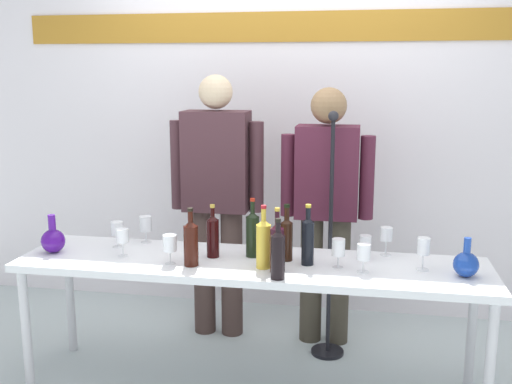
{
  "coord_description": "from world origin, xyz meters",
  "views": [
    {
      "loc": [
        0.57,
        -2.95,
        1.71
      ],
      "look_at": [
        0.0,
        0.15,
        1.07
      ],
      "focal_mm": 41.9,
      "sensor_mm": 36.0,
      "label": 1
    }
  ],
  "objects": [
    {
      "name": "wine_glass_left_1",
      "position": [
        -0.4,
        -0.12,
        0.84
      ],
      "size": [
        0.07,
        0.07,
        0.15
      ],
      "color": "white",
      "rests_on": "display_table"
    },
    {
      "name": "wine_glass_right_0",
      "position": [
        0.46,
        -0.02,
        0.83
      ],
      "size": [
        0.07,
        0.07,
        0.15
      ],
      "color": "white",
      "rests_on": "display_table"
    },
    {
      "name": "presenter_right",
      "position": [
        0.35,
        0.67,
        0.92
      ],
      "size": [
        0.57,
        0.22,
        1.61
      ],
      "color": "#3C362B",
      "rests_on": "ground"
    },
    {
      "name": "display_table",
      "position": [
        0.0,
        0.0,
        0.67
      ],
      "size": [
        2.48,
        0.59,
        0.73
      ],
      "color": "white",
      "rests_on": "ground"
    },
    {
      "name": "decanter_blue_left",
      "position": [
        -1.1,
        -0.05,
        0.8
      ],
      "size": [
        0.13,
        0.13,
        0.21
      ],
      "color": "#431182",
      "rests_on": "display_table"
    },
    {
      "name": "wine_bottle_6",
      "position": [
        0.3,
        -0.0,
        0.86
      ],
      "size": [
        0.06,
        0.06,
        0.32
      ],
      "color": "black",
      "rests_on": "display_table"
    },
    {
      "name": "back_wall",
      "position": [
        0.0,
        1.25,
        1.5
      ],
      "size": [
        5.28,
        0.11,
        3.0
      ],
      "color": "white",
      "rests_on": "ground"
    },
    {
      "name": "wine_glass_right_4",
      "position": [
        0.7,
        0.24,
        0.84
      ],
      "size": [
        0.07,
        0.07,
        0.15
      ],
      "color": "white",
      "rests_on": "display_table"
    },
    {
      "name": "wine_glass_right_3",
      "position": [
        0.59,
        0.15,
        0.82
      ],
      "size": [
        0.06,
        0.06,
        0.13
      ],
      "color": "white",
      "rests_on": "display_table"
    },
    {
      "name": "decanter_blue_right",
      "position": [
        1.07,
        -0.05,
        0.79
      ],
      "size": [
        0.12,
        0.12,
        0.2
      ],
      "color": "#193D9B",
      "rests_on": "display_table"
    },
    {
      "name": "wine_glass_right_1",
      "position": [
        0.58,
        -0.07,
        0.83
      ],
      "size": [
        0.07,
        0.07,
        0.15
      ],
      "color": "white",
      "rests_on": "display_table"
    },
    {
      "name": "wine_glass_right_2",
      "position": [
        0.88,
        0.02,
        0.85
      ],
      "size": [
        0.06,
        0.06,
        0.17
      ],
      "color": "white",
      "rests_on": "display_table"
    },
    {
      "name": "wine_bottle_1",
      "position": [
        0.08,
        -0.09,
        0.86
      ],
      "size": [
        0.07,
        0.07,
        0.33
      ],
      "color": "gold",
      "rests_on": "display_table"
    },
    {
      "name": "microphone_stand",
      "position": [
        0.39,
        0.48,
        0.49
      ],
      "size": [
        0.2,
        0.2,
        1.49
      ],
      "color": "black",
      "rests_on": "ground"
    },
    {
      "name": "wine_bottle_5",
      "position": [
        0.18,
        -0.24,
        0.85
      ],
      "size": [
        0.07,
        0.07,
        0.3
      ],
      "color": "black",
      "rests_on": "display_table"
    },
    {
      "name": "wine_bottle_3",
      "position": [
        0.18,
        0.05,
        0.85
      ],
      "size": [
        0.06,
        0.06,
        0.3
      ],
      "color": "black",
      "rests_on": "display_table"
    },
    {
      "name": "presenter_left",
      "position": [
        -0.35,
        0.67,
        0.96
      ],
      "size": [
        0.6,
        0.22,
        1.69
      ],
      "color": "#3E2D29",
      "rests_on": "ground"
    },
    {
      "name": "wine_glass_left_0",
      "position": [
        -0.79,
        0.12,
        0.83
      ],
      "size": [
        0.07,
        0.07,
        0.15
      ],
      "color": "white",
      "rests_on": "display_table"
    },
    {
      "name": "wine_glass_left_2",
      "position": [
        -0.7,
        -0.04,
        0.84
      ],
      "size": [
        0.07,
        0.07,
        0.15
      ],
      "color": "white",
      "rests_on": "display_table"
    },
    {
      "name": "wine_glass_left_3",
      "position": [
        -0.67,
        0.24,
        0.84
      ],
      "size": [
        0.07,
        0.07,
        0.16
      ],
      "color": "white",
      "rests_on": "display_table"
    },
    {
      "name": "wine_bottle_7",
      "position": [
        -0.01,
        0.08,
        0.86
      ],
      "size": [
        0.07,
        0.07,
        0.32
      ],
      "color": "black",
      "rests_on": "display_table"
    },
    {
      "name": "wine_bottle_0",
      "position": [
        -0.29,
        -0.12,
        0.85
      ],
      "size": [
        0.07,
        0.07,
        0.3
      ],
      "color": "black",
      "rests_on": "display_table"
    },
    {
      "name": "wine_bottle_4",
      "position": [
        -0.21,
        0.04,
        0.85
      ],
      "size": [
        0.07,
        0.07,
        0.29
      ],
      "color": "black",
      "rests_on": "display_table"
    },
    {
      "name": "wine_bottle_2",
      "position": [
        0.16,
        -0.14,
        0.86
      ],
      "size": [
        0.07,
        0.07,
        0.33
      ],
      "color": "black",
      "rests_on": "display_table"
    }
  ]
}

